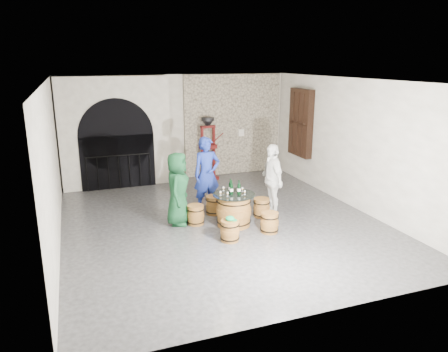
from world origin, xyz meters
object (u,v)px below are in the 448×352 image
object	(u,v)px
side_barrel	(178,179)
person_green	(178,189)
barrel_stool_near_left	(230,231)
barrel_stool_near_right	(270,222)
person_white	(272,179)
barrel_table	(234,210)
wine_bottle_center	(239,188)
corking_press	(208,144)
wine_bottle_right	(230,187)
barrel_stool_far	(214,205)
barrel_stool_left	(196,215)
barrel_stool_right	(262,208)
person_blue	(207,174)
wine_bottle_left	(231,189)

from	to	relation	value
side_barrel	person_green	bearing A→B (deg)	-103.43
barrel_stool_near_left	barrel_stool_near_right	bearing A→B (deg)	7.89
person_white	barrel_table	bearing A→B (deg)	-68.14
wine_bottle_center	corking_press	distance (m)	3.89
barrel_table	wine_bottle_right	bearing A→B (deg)	105.67
barrel_table	person_white	distance (m)	1.29
barrel_stool_far	barrel_stool_near_left	world-z (taller)	same
barrel_table	person_white	bearing A→B (deg)	19.02
barrel_stool_left	person_white	world-z (taller)	person_white
barrel_stool_right	corking_press	world-z (taller)	corking_press
barrel_stool_far	barrel_stool_near_right	distance (m)	1.68
person_blue	wine_bottle_center	world-z (taller)	person_blue
barrel_stool_right	barrel_stool_near_right	world-z (taller)	same
barrel_stool_left	wine_bottle_right	size ratio (longest dim) A/B	1.38
barrel_stool_far	wine_bottle_right	world-z (taller)	wine_bottle_right
barrel_stool_right	wine_bottle_left	distance (m)	1.12
person_blue	wine_bottle_right	xyz separation A→B (m)	(0.22, -1.04, -0.05)
person_green	barrel_stool_right	bearing A→B (deg)	-71.46
barrel_table	person_green	bearing A→B (deg)	155.95
barrel_stool_right	corking_press	xyz separation A→B (m)	(-0.20, 3.53, 0.91)
corking_press	wine_bottle_left	bearing A→B (deg)	-111.76
person_blue	wine_bottle_center	distance (m)	1.26
wine_bottle_left	side_barrel	xyz separation A→B (m)	(-0.48, 3.11, -0.57)
barrel_stool_far	side_barrel	xyz separation A→B (m)	(-0.34, 2.27, 0.07)
barrel_table	barrel_stool_right	size ratio (longest dim) A/B	2.12
wine_bottle_right	person_white	bearing A→B (deg)	12.63
barrel_table	barrel_stool_near_left	bearing A→B (deg)	-116.36
corking_press	wine_bottle_right	bearing A→B (deg)	-111.80
barrel_stool_far	person_blue	distance (m)	0.77
barrel_stool_left	wine_bottle_right	xyz separation A→B (m)	(0.76, -0.23, 0.65)
corking_press	barrel_stool_left	bearing A→B (deg)	-123.93
wine_bottle_right	barrel_stool_far	bearing A→B (deg)	101.96
barrel_stool_far	person_white	world-z (taller)	person_white
barrel_stool_far	wine_bottle_left	size ratio (longest dim) A/B	1.38
person_white	corking_press	world-z (taller)	corking_press
person_blue	side_barrel	bearing A→B (deg)	95.64
barrel_table	barrel_stool_far	distance (m)	0.88
barrel_stool_left	side_barrel	distance (m)	2.78
person_blue	wine_bottle_left	world-z (taller)	person_blue
person_blue	barrel_stool_far	bearing A→B (deg)	-79.78
corking_press	barrel_stool_right	bearing A→B (deg)	-98.45
barrel_stool_left	person_blue	world-z (taller)	person_blue
barrel_stool_far	wine_bottle_center	xyz separation A→B (m)	(0.29, -0.89, 0.65)
barrel_stool_left	wine_bottle_right	world-z (taller)	wine_bottle_right
wine_bottle_right	wine_bottle_left	bearing A→B (deg)	-98.93
barrel_stool_far	barrel_table	bearing A→B (deg)	-77.48
barrel_stool_right	barrel_stool_left	bearing A→B (deg)	177.49
person_green	corking_press	distance (m)	3.76
barrel_stool_near_right	wine_bottle_center	world-z (taller)	wine_bottle_center
wine_bottle_left	barrel_stool_far	bearing A→B (deg)	99.04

